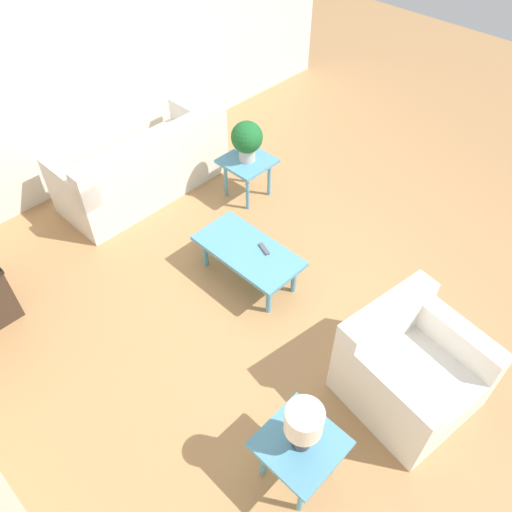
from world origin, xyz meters
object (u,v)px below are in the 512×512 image
object	(u,v)px
sofa	(145,168)
side_table_plant	(247,165)
coffee_table	(248,253)
table_lamp	(304,424)
side_table_lamp	(300,447)
potted_plant	(247,139)
armchair	(408,369)

from	to	relation	value
sofa	side_table_plant	size ratio (longest dim) A/B	3.72
coffee_table	table_lamp	bearing A→B (deg)	145.20
side_table_lamp	table_lamp	xyz separation A→B (m)	(-0.00, 0.00, 0.35)
sofa	side_table_lamp	world-z (taller)	sofa
coffee_table	potted_plant	bearing A→B (deg)	-44.79
potted_plant	table_lamp	bearing A→B (deg)	141.19
side_table_plant	side_table_lamp	size ratio (longest dim) A/B	1.00
side_table_plant	table_lamp	world-z (taller)	table_lamp
potted_plant	table_lamp	world-z (taller)	potted_plant
potted_plant	side_table_plant	bearing A→B (deg)	90.00
side_table_plant	table_lamp	xyz separation A→B (m)	(-2.54, 2.05, 0.35)
armchair	table_lamp	xyz separation A→B (m)	(0.17, 1.10, 0.44)
sofa	side_table_plant	xyz separation A→B (m)	(-0.90, -0.77, 0.09)
side_table_plant	side_table_lamp	xyz separation A→B (m)	(-2.54, 2.05, 0.00)
sofa	table_lamp	distance (m)	3.70
armchair	side_table_lamp	size ratio (longest dim) A/B	1.97
coffee_table	side_table_plant	size ratio (longest dim) A/B	2.02
coffee_table	potted_plant	distance (m)	1.38
sofa	armchair	size ratio (longest dim) A/B	1.89
potted_plant	table_lamp	distance (m)	3.27
armchair	side_table_plant	world-z (taller)	armchair
side_table_plant	table_lamp	bearing A→B (deg)	141.19
side_table_lamp	side_table_plant	bearing A→B (deg)	-38.81
sofa	coffee_table	bearing A→B (deg)	84.88
coffee_table	side_table_lamp	xyz separation A→B (m)	(-1.61, 1.12, 0.08)
coffee_table	side_table_lamp	bearing A→B (deg)	145.20
armchair	side_table_plant	bearing A→B (deg)	79.52
coffee_table	side_table_lamp	distance (m)	1.96
armchair	table_lamp	world-z (taller)	table_lamp
armchair	potted_plant	distance (m)	2.91
potted_plant	table_lamp	xyz separation A→B (m)	(-2.54, 2.05, 0.00)
armchair	potted_plant	size ratio (longest dim) A/B	2.22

